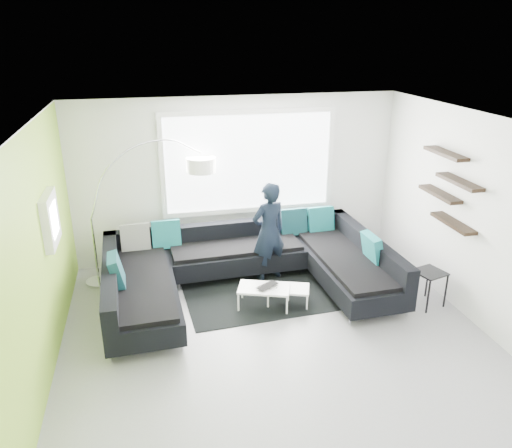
% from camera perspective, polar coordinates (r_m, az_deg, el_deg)
% --- Properties ---
extents(ground, '(5.50, 5.50, 0.00)m').
position_cam_1_polar(ground, '(6.86, 1.95, -12.05)').
color(ground, gray).
rests_on(ground, ground).
extents(room_shell, '(5.54, 5.04, 2.82)m').
position_cam_1_polar(room_shell, '(6.26, 2.02, 3.01)').
color(room_shell, white).
rests_on(room_shell, ground).
extents(sectional_sofa, '(4.24, 2.72, 0.89)m').
position_cam_1_polar(sectional_sofa, '(7.50, -0.93, -5.47)').
color(sectional_sofa, black).
rests_on(sectional_sofa, ground).
extents(rug, '(2.22, 1.67, 0.01)m').
position_cam_1_polar(rug, '(7.68, 0.05, -8.06)').
color(rug, black).
rests_on(rug, ground).
extents(coffee_table, '(1.08, 0.84, 0.31)m').
position_cam_1_polar(coffee_table, '(7.36, 2.31, -8.16)').
color(coffee_table, white).
rests_on(coffee_table, ground).
extents(arc_lamp, '(2.19, 1.16, 2.21)m').
position_cam_1_polar(arc_lamp, '(7.97, -18.33, 0.62)').
color(arc_lamp, white).
rests_on(arc_lamp, ground).
extents(side_table, '(0.48, 0.48, 0.54)m').
position_cam_1_polar(side_table, '(7.72, 19.03, -6.95)').
color(side_table, black).
rests_on(side_table, ground).
extents(person, '(0.82, 0.74, 1.61)m').
position_cam_1_polar(person, '(7.84, 1.47, -0.91)').
color(person, black).
rests_on(person, ground).
extents(laptop, '(0.55, 0.54, 0.03)m').
position_cam_1_polar(laptop, '(7.22, 1.60, -7.25)').
color(laptop, black).
rests_on(laptop, coffee_table).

